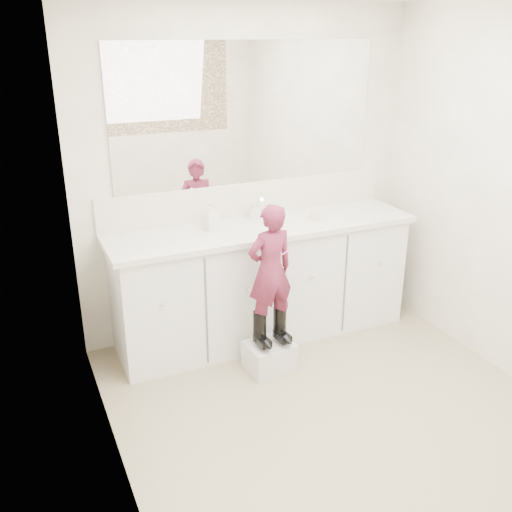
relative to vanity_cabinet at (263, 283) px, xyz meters
name	(u,v)px	position (x,y,z in m)	size (l,w,h in m)	color
floor	(349,425)	(0.00, -1.23, -0.42)	(3.00, 3.00, 0.00)	#817554
wall_back	(248,174)	(0.00, 0.27, 0.77)	(2.60, 2.60, 0.00)	#BDB1A1
wall_left	(111,277)	(-1.30, -1.23, 0.78)	(3.00, 3.00, 0.00)	#BDB1A1
vanity_cabinet	(263,283)	(0.00, 0.00, 0.00)	(2.20, 0.55, 0.85)	silver
countertop	(264,228)	(0.00, -0.01, 0.45)	(2.28, 0.58, 0.04)	beige
backsplash	(249,199)	(0.00, 0.26, 0.59)	(2.28, 0.03, 0.25)	beige
mirror	(248,114)	(0.00, 0.26, 1.22)	(2.00, 0.02, 1.00)	white
faucet	(255,212)	(0.00, 0.15, 0.52)	(0.08, 0.08, 0.10)	silver
cup	(315,215)	(0.40, -0.06, 0.51)	(0.09, 0.09, 0.08)	beige
soap_bottle	(211,216)	(-0.38, 0.06, 0.56)	(0.09, 0.09, 0.20)	silver
step_stool	(269,356)	(-0.17, -0.48, -0.33)	(0.31, 0.26, 0.20)	silver
boot_left	(260,329)	(-0.24, -0.48, -0.10)	(0.09, 0.17, 0.26)	black
boot_right	(280,325)	(-0.09, -0.48, -0.10)	(0.09, 0.17, 0.26)	black
toddler	(270,270)	(-0.17, -0.48, 0.32)	(0.33, 0.21, 0.89)	#972E54
toothbrush	(282,255)	(-0.10, -0.50, 0.42)	(0.01, 0.01, 0.14)	#CB4F9C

